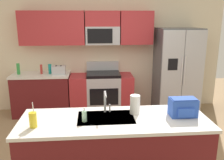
# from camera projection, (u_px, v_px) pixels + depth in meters

# --- Properties ---
(ground_plane) EXTENTS (9.00, 9.00, 0.00)m
(ground_plane) POSITION_uv_depth(u_px,v_px,m) (117.00, 155.00, 3.76)
(ground_plane) COLOR #997A56
(ground_plane) RESTS_ON ground
(kitchen_wall_unit) EXTENTS (5.20, 0.43, 2.60)m
(kitchen_wall_unit) POSITION_uv_depth(u_px,v_px,m) (102.00, 45.00, 5.38)
(kitchen_wall_unit) COLOR beige
(kitchen_wall_unit) RESTS_ON ground
(back_counter) EXTENTS (1.22, 0.63, 0.90)m
(back_counter) POSITION_uv_depth(u_px,v_px,m) (42.00, 94.00, 5.26)
(back_counter) COLOR maroon
(back_counter) RESTS_ON ground
(range_oven) EXTENTS (1.36, 0.61, 1.10)m
(range_oven) POSITION_uv_depth(u_px,v_px,m) (102.00, 93.00, 5.37)
(range_oven) COLOR #B7BABF
(range_oven) RESTS_ON ground
(refrigerator) EXTENTS (0.90, 0.76, 1.85)m
(refrigerator) POSITION_uv_depth(u_px,v_px,m) (177.00, 71.00, 5.31)
(refrigerator) COLOR #4C4F54
(refrigerator) RESTS_ON ground
(island_counter) EXTENTS (2.26, 0.81, 0.90)m
(island_counter) POSITION_uv_depth(u_px,v_px,m) (114.00, 152.00, 3.01)
(island_counter) COLOR maroon
(island_counter) RESTS_ON ground
(toaster) EXTENTS (0.28, 0.16, 0.18)m
(toaster) POSITION_uv_depth(u_px,v_px,m) (59.00, 70.00, 5.10)
(toaster) COLOR #B7BABF
(toaster) RESTS_ON back_counter
(pepper_mill) EXTENTS (0.05, 0.05, 0.20)m
(pepper_mill) POSITION_uv_depth(u_px,v_px,m) (41.00, 69.00, 5.12)
(pepper_mill) COLOR #B2332D
(pepper_mill) RESTS_ON back_counter
(bottle_green) EXTENTS (0.07, 0.07, 0.24)m
(bottle_green) POSITION_uv_depth(u_px,v_px,m) (18.00, 69.00, 5.07)
(bottle_green) COLOR green
(bottle_green) RESTS_ON back_counter
(bottle_teal) EXTENTS (0.07, 0.07, 0.20)m
(bottle_teal) POSITION_uv_depth(u_px,v_px,m) (50.00, 69.00, 5.14)
(bottle_teal) COLOR teal
(bottle_teal) RESTS_ON back_counter
(sink_faucet) EXTENTS (0.09, 0.21, 0.28)m
(sink_faucet) POSITION_uv_depth(u_px,v_px,m) (106.00, 100.00, 3.03)
(sink_faucet) COLOR #B7BABF
(sink_faucet) RESTS_ON island_counter
(drink_cup_yellow) EXTENTS (0.08, 0.08, 0.29)m
(drink_cup_yellow) POSITION_uv_depth(u_px,v_px,m) (33.00, 120.00, 2.65)
(drink_cup_yellow) COLOR yellow
(drink_cup_yellow) RESTS_ON island_counter
(soap_dispenser) EXTENTS (0.06, 0.06, 0.17)m
(soap_dispenser) POSITION_uv_depth(u_px,v_px,m) (84.00, 116.00, 2.80)
(soap_dispenser) COLOR #A5D8B2
(soap_dispenser) RESTS_ON island_counter
(paper_towel_roll) EXTENTS (0.12, 0.12, 0.24)m
(paper_towel_roll) POSITION_uv_depth(u_px,v_px,m) (135.00, 105.00, 3.02)
(paper_towel_roll) COLOR white
(paper_towel_roll) RESTS_ON island_counter
(backpack) EXTENTS (0.32, 0.22, 0.23)m
(backpack) POSITION_uv_depth(u_px,v_px,m) (183.00, 107.00, 2.95)
(backpack) COLOR blue
(backpack) RESTS_ON island_counter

